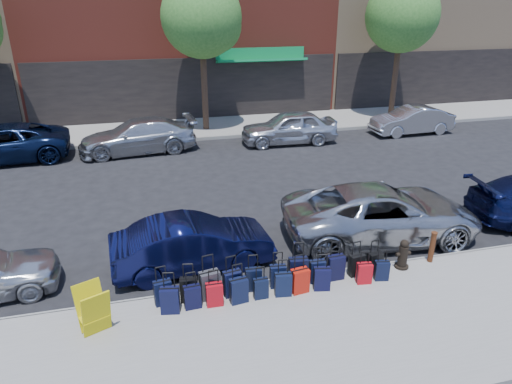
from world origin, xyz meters
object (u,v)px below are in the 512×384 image
object	(u,v)px
car_near_1	(193,244)
car_far_0	(0,144)
fire_hydrant	(403,255)
display_rack	(93,310)
car_far_1	(138,136)
car_far_3	(412,120)
suitcase_front_5	(278,276)
car_far_2	(289,127)
car_near_2	(381,213)
bollard	(432,247)
tree_right	(404,17)
tree_center	(205,20)

from	to	relation	value
car_near_1	car_far_0	distance (m)	12.21
fire_hydrant	display_rack	size ratio (longest dim) A/B	0.77
display_rack	car_far_1	world-z (taller)	car_far_1
display_rack	car_far_3	size ratio (longest dim) A/B	0.24
suitcase_front_5	car_far_2	xyz separation A→B (m)	(3.93, 11.31, 0.33)
fire_hydrant	car_far_2	distance (m)	11.30
car_near_2	car_far_3	xyz separation A→B (m)	(6.85, 9.53, -0.08)
suitcase_front_5	car_near_1	size ratio (longest dim) A/B	0.22
suitcase_front_5	car_near_1	world-z (taller)	car_near_1
bollard	car_far_2	distance (m)	11.21
car_far_1	car_far_2	distance (m)	6.91
tree_right	car_near_2	world-z (taller)	tree_right
car_near_1	car_far_2	world-z (taller)	car_far_2
fire_hydrant	suitcase_front_5	bearing A→B (deg)	179.83
suitcase_front_5	car_far_2	world-z (taller)	car_far_2
fire_hydrant	car_far_1	xyz separation A→B (m)	(-6.20, 11.58, 0.23)
fire_hydrant	car_near_1	bearing A→B (deg)	162.07
car_far_3	suitcase_front_5	bearing A→B (deg)	-43.91
car_far_2	car_far_3	world-z (taller)	car_far_2
display_rack	car_far_2	xyz separation A→B (m)	(7.92, 11.88, 0.12)
suitcase_front_5	bollard	world-z (taller)	suitcase_front_5
tree_center	suitcase_front_5	distance (m)	15.14
tree_right	car_far_2	world-z (taller)	tree_right
bollard	car_far_2	bearing A→B (deg)	90.79
car_near_1	car_far_2	bearing A→B (deg)	-35.06
car_near_2	car_far_1	size ratio (longest dim) A/B	1.09
tree_center	fire_hydrant	world-z (taller)	tree_center
tree_center	car_near_2	distance (m)	13.61
suitcase_front_5	car_far_1	world-z (taller)	car_far_1
tree_center	car_far_0	world-z (taller)	tree_center
tree_center	car_far_1	world-z (taller)	tree_center
display_rack	car_far_2	distance (m)	14.27
fire_hydrant	tree_center	bearing A→B (deg)	99.72
tree_center	tree_right	distance (m)	10.50
car_far_2	fire_hydrant	bearing A→B (deg)	-0.81
tree_center	suitcase_front_5	world-z (taller)	tree_center
car_far_2	bollard	bearing A→B (deg)	3.51
car_near_1	car_far_2	xyz separation A→B (m)	(5.69, 9.74, 0.10)
tree_right	display_rack	xyz separation A→B (m)	(-15.07, -14.84, -4.77)
tree_right	fire_hydrant	world-z (taller)	tree_right
display_rack	car_far_2	size ratio (longest dim) A/B	0.22
car_far_1	car_near_2	bearing A→B (deg)	29.08
car_near_2	car_far_3	size ratio (longest dim) A/B	1.33
car_near_2	car_far_2	bearing A→B (deg)	2.94
tree_center	car_far_3	distance (m)	11.30
tree_center	fire_hydrant	xyz separation A→B (m)	(2.64, -14.25, -4.91)
car_near_1	fire_hydrant	bearing A→B (deg)	-111.93
tree_center	car_near_2	bearing A→B (deg)	-76.42
car_far_0	bollard	bearing A→B (deg)	42.68
car_far_2	car_far_0	bearing A→B (deg)	-89.20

